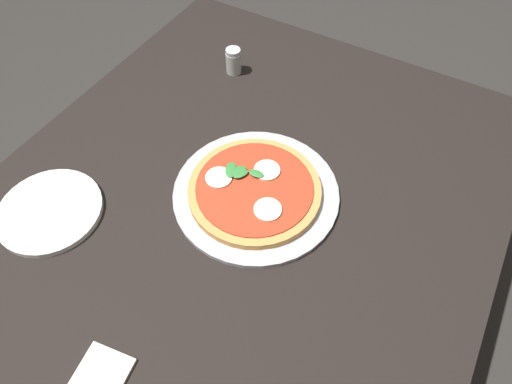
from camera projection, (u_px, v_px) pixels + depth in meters
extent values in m
plane|color=#2D2B28|center=(245.00, 319.00, 1.63)|extent=(6.00, 6.00, 0.00)
cube|color=black|center=(239.00, 204.00, 1.04)|extent=(1.34, 1.12, 0.04)
cube|color=black|center=(456.00, 201.00, 1.51)|extent=(0.07, 0.07, 0.71)
cube|color=black|center=(216.00, 104.00, 1.79)|extent=(0.07, 0.07, 0.71)
cylinder|color=#B2B2B7|center=(256.00, 193.00, 1.03)|extent=(0.38, 0.38, 0.01)
cylinder|color=tan|center=(255.00, 190.00, 1.01)|extent=(0.30, 0.30, 0.02)
cylinder|color=#B7381E|center=(255.00, 187.00, 1.00)|extent=(0.27, 0.27, 0.00)
cylinder|color=white|center=(267.00, 170.00, 1.03)|extent=(0.06, 0.06, 0.00)
cylinder|color=white|center=(219.00, 178.00, 1.02)|extent=(0.06, 0.06, 0.00)
cylinder|color=white|center=(268.00, 209.00, 0.96)|extent=(0.06, 0.06, 0.00)
ellipsoid|color=#337F38|center=(231.00, 170.00, 1.02)|extent=(0.05, 0.04, 0.00)
ellipsoid|color=#337F38|center=(256.00, 174.00, 1.02)|extent=(0.02, 0.04, 0.00)
ellipsoid|color=#337F38|center=(237.00, 171.00, 1.02)|extent=(0.05, 0.04, 0.00)
ellipsoid|color=#337F38|center=(241.00, 174.00, 1.02)|extent=(0.04, 0.04, 0.00)
cylinder|color=white|center=(50.00, 211.00, 1.00)|extent=(0.23, 0.23, 0.01)
cylinder|color=#B2B7AD|center=(234.00, 63.00, 1.27)|extent=(0.04, 0.04, 0.06)
cylinder|color=silver|center=(233.00, 51.00, 1.24)|extent=(0.04, 0.04, 0.01)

